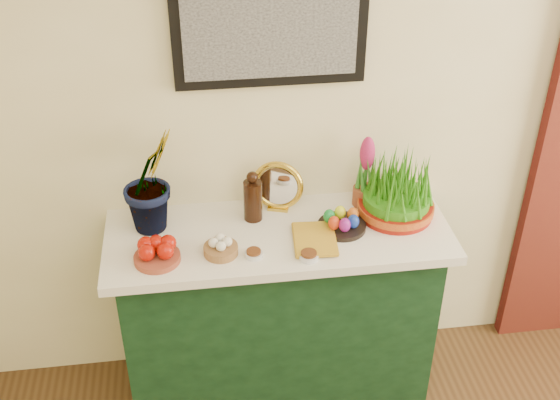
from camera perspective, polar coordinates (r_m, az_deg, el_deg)
The scene contains 13 objects.
sideboard at distance 3.14m, azimuth -0.12°, elevation -9.37°, with size 1.30×0.45×0.85m, color #153C1E.
tablecloth at distance 2.86m, azimuth -0.14°, elevation -2.80°, with size 1.40×0.55×0.04m, color silver.
hyacinth_green at distance 2.77m, azimuth -10.60°, elevation 2.80°, with size 0.29×0.24×0.57m, color #347E25.
apple_bowl at distance 2.71m, azimuth -10.00°, elevation -4.24°, with size 0.23×0.23×0.09m.
garlic_basket at distance 2.72m, azimuth -4.84°, elevation -3.84°, with size 0.14×0.14×0.07m.
vinegar_cruet at distance 2.87m, azimuth -2.23°, elevation 0.13°, with size 0.08×0.08×0.22m.
mirror at distance 2.93m, azimuth -0.18°, elevation 1.12°, with size 0.22×0.11×0.22m.
book at distance 2.77m, azimuth 1.09°, elevation -3.25°, with size 0.15×0.22×0.03m, color gold.
spice_dish_left at distance 2.71m, azimuth -2.15°, elevation -4.37°, with size 0.07×0.07×0.03m.
spice_dish_right at distance 2.70m, azimuth 2.35°, elevation -4.54°, with size 0.08×0.08×0.03m.
egg_plate at distance 2.85m, azimuth 5.06°, elevation -1.82°, with size 0.25×0.25×0.08m.
hyacinth_pink at distance 2.95m, azimuth 6.98°, elevation 2.05°, with size 0.10×0.10×0.32m.
wheatgrass_sabzeh at distance 2.92m, azimuth 9.50°, elevation 0.70°, with size 0.32×0.32×0.26m.
Camera 1 is at (-0.67, -0.29, 2.56)m, focal length 45.00 mm.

